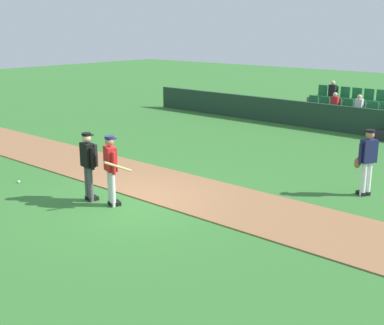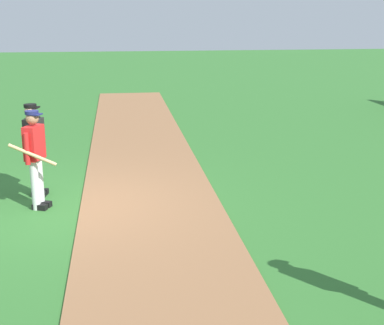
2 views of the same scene
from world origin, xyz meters
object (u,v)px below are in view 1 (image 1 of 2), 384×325
object	(u,v)px
umpire_home_plate	(89,163)
runner_navy_jersey	(367,160)
baseball	(19,182)
batter_red_jersey	(111,168)

from	to	relation	value
umpire_home_plate	runner_navy_jersey	xyz separation A→B (m)	(5.12, 4.95, -0.04)
baseball	runner_navy_jersey	bearing A→B (deg)	34.37
umpire_home_plate	baseball	size ratio (longest dim) A/B	23.78
umpire_home_plate	baseball	xyz separation A→B (m)	(-2.72, -0.41, -0.96)
runner_navy_jersey	baseball	bearing A→B (deg)	-145.63
umpire_home_plate	runner_navy_jersey	distance (m)	7.12
umpire_home_plate	baseball	distance (m)	2.91
batter_red_jersey	runner_navy_jersey	bearing A→B (deg)	47.75
runner_navy_jersey	umpire_home_plate	bearing A→B (deg)	-135.96
umpire_home_plate	runner_navy_jersey	bearing A→B (deg)	44.04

